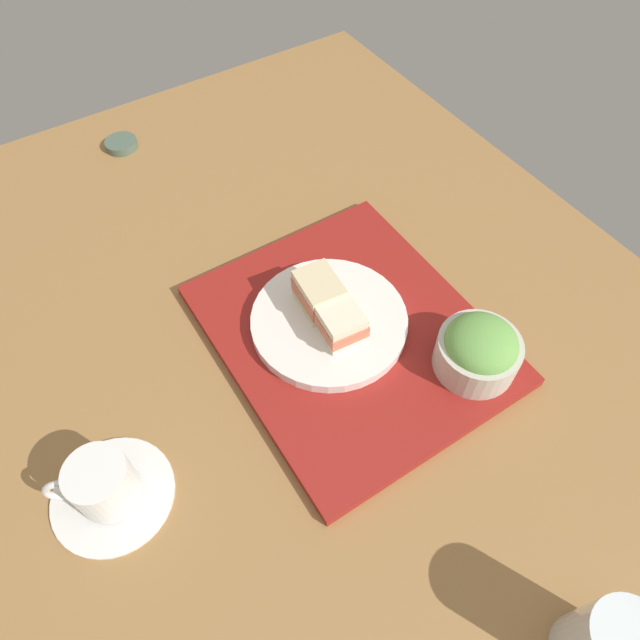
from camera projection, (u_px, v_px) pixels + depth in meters
ground_plane at (328, 355)px, 79.66cm from camera, size 140.00×100.00×3.00cm
serving_tray at (348, 331)px, 79.17cm from camera, size 40.15×33.88×1.61cm
sandwich_plate at (329, 321)px, 78.19cm from camera, size 21.59×21.59×1.63cm
sandwich_near at (340, 323)px, 74.29cm from camera, size 7.52×6.08×4.50cm
sandwich_far at (319, 293)px, 76.94cm from camera, size 7.20×5.84×4.94cm
salad_bowl at (479, 349)px, 72.21cm from camera, size 10.80×10.80×7.55cm
coffee_cup at (105, 487)px, 63.90cm from camera, size 14.32×14.32×7.54cm
small_sauce_dish at (121, 144)px, 103.64cm from camera, size 5.72×5.72×1.44cm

